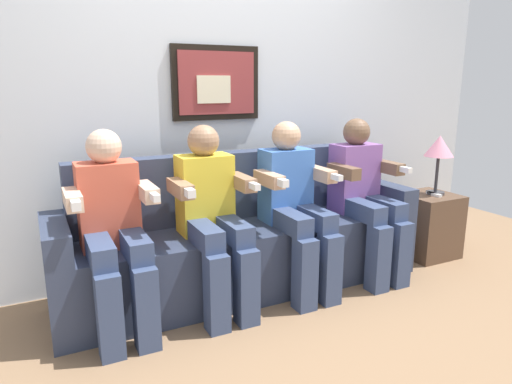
{
  "coord_description": "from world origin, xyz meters",
  "views": [
    {
      "loc": [
        -1.21,
        -2.28,
        1.35
      ],
      "look_at": [
        0.0,
        0.15,
        0.7
      ],
      "focal_mm": 32.03,
      "sensor_mm": 36.0,
      "label": 1
    }
  ],
  "objects": [
    {
      "name": "ground_plane",
      "position": [
        0.0,
        0.0,
        0.0
      ],
      "size": [
        6.27,
        6.27,
        0.0
      ],
      "primitive_type": "plane",
      "color": "#8C6B4C"
    },
    {
      "name": "table_lamp",
      "position": [
        1.61,
        0.21,
        0.86
      ],
      "size": [
        0.22,
        0.22,
        0.46
      ],
      "color": "#333338",
      "rests_on": "side_table_right"
    },
    {
      "name": "spare_remote_on_table",
      "position": [
        1.56,
        0.18,
        0.51
      ],
      "size": [
        0.04,
        0.13,
        0.02
      ],
      "primitive_type": "cube",
      "color": "white",
      "rests_on": "side_table_right"
    },
    {
      "name": "person_right_center",
      "position": [
        0.28,
        0.16,
        0.61
      ],
      "size": [
        0.46,
        0.56,
        1.11
      ],
      "color": "#3F72CC",
      "rests_on": "ground_plane"
    },
    {
      "name": "couch",
      "position": [
        0.0,
        0.33,
        0.31
      ],
      "size": [
        2.42,
        0.58,
        0.9
      ],
      "color": "#333D56",
      "rests_on": "ground_plane"
    },
    {
      "name": "back_wall_assembly",
      "position": [
        -0.0,
        0.76,
        1.3
      ],
      "size": [
        4.82,
        0.1,
        2.6
      ],
      "color": "silver",
      "rests_on": "ground_plane"
    },
    {
      "name": "person_left_center",
      "position": [
        -0.28,
        0.16,
        0.61
      ],
      "size": [
        0.46,
        0.56,
        1.11
      ],
      "color": "yellow",
      "rests_on": "ground_plane"
    },
    {
      "name": "person_rightmost",
      "position": [
        0.85,
        0.16,
        0.61
      ],
      "size": [
        0.46,
        0.56,
        1.11
      ],
      "color": "#8C59A5",
      "rests_on": "ground_plane"
    },
    {
      "name": "side_table_right",
      "position": [
        1.56,
        0.22,
        0.25
      ],
      "size": [
        0.4,
        0.4,
        0.5
      ],
      "color": "brown",
      "rests_on": "ground_plane"
    },
    {
      "name": "person_leftmost",
      "position": [
        -0.85,
        0.16,
        0.61
      ],
      "size": [
        0.46,
        0.56,
        1.11
      ],
      "color": "#D8593F",
      "rests_on": "ground_plane"
    }
  ]
}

